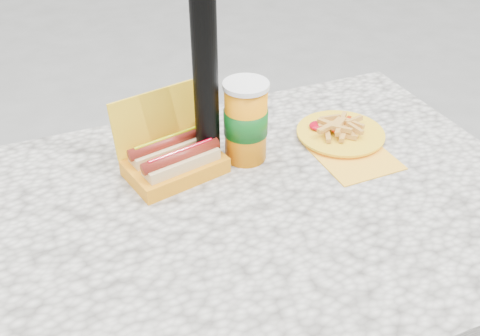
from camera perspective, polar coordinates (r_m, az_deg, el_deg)
name	(u,v)px	position (r m, az deg, el deg)	size (l,w,h in m)	color
picnic_table	(237,247)	(1.10, -0.28, -8.39)	(1.20, 0.80, 0.75)	beige
hotdog_box	(173,158)	(1.11, -7.12, 1.06)	(0.22, 0.18, 0.16)	yellow
fries_plate	(341,134)	(1.24, 10.71, 3.57)	(0.20, 0.27, 0.04)	yellow
soda_cup	(246,121)	(1.12, 0.62, 4.99)	(0.09, 0.09, 0.18)	orange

